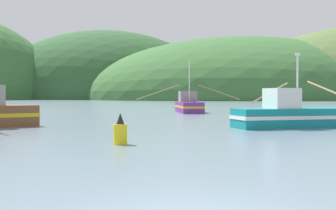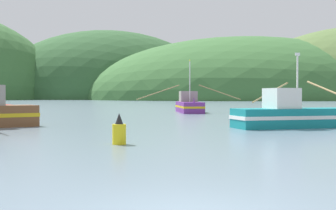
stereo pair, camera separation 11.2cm
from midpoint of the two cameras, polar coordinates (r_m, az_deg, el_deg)
The scene contains 5 objects.
hill_far_center at distance 229.38m, azimuth 9.85°, elevation 0.73°, with size 167.42×133.94×64.57m, color #386633.
hill_far_left at distance 256.85m, azimuth -8.26°, elevation 0.79°, with size 133.66×106.93×80.55m, color #2D562D.
fishing_boat_teal at distance 30.33m, azimuth 16.69°, elevation -1.29°, with size 9.26×12.63×5.09m.
fishing_boat_purple at distance 54.86m, azimuth 2.88°, elevation -0.03°, with size 13.33×9.33×6.73m.
channel_buoy at distance 19.20m, azimuth -6.37°, elevation -3.55°, with size 0.61×0.61×1.40m.
Camera 2 is at (-0.04, -7.63, 2.19)m, focal length 45.68 mm.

